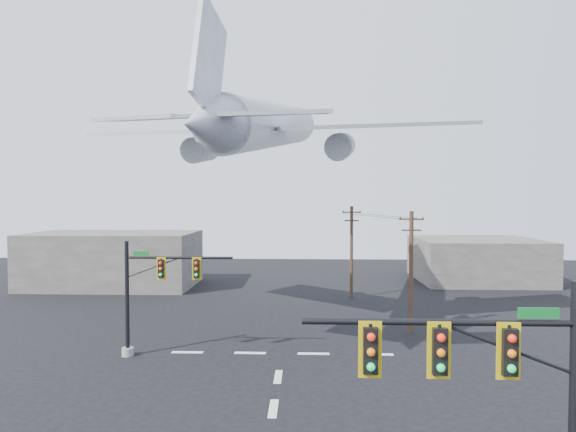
{
  "coord_description": "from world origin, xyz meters",
  "views": [
    {
      "loc": [
        1.46,
        -17.94,
        9.73
      ],
      "look_at": [
        0.65,
        5.0,
        8.93
      ],
      "focal_mm": 30.0,
      "sensor_mm": 36.0,
      "label": 1
    }
  ],
  "objects_px": {
    "signal_mast_far": "(150,295)",
    "airliner": "(269,126)",
    "signal_mast_near": "(506,409)",
    "utility_pole_b": "(351,250)",
    "utility_pole_a": "(411,270)"
  },
  "relations": [
    {
      "from": "signal_mast_far",
      "to": "airliner",
      "type": "xyz_separation_m",
      "value": [
        6.77,
        8.6,
        11.64
      ]
    },
    {
      "from": "signal_mast_near",
      "to": "signal_mast_far",
      "type": "xyz_separation_m",
      "value": [
        -14.75,
        16.75,
        -0.48
      ]
    },
    {
      "from": "airliner",
      "to": "signal_mast_far",
      "type": "bearing_deg",
      "value": 151.74
    },
    {
      "from": "signal_mast_near",
      "to": "utility_pole_b",
      "type": "height_order",
      "value": "utility_pole_b"
    },
    {
      "from": "signal_mast_near",
      "to": "signal_mast_far",
      "type": "distance_m",
      "value": 22.32
    },
    {
      "from": "signal_mast_far",
      "to": "utility_pole_b",
      "type": "bearing_deg",
      "value": 52.03
    },
    {
      "from": "signal_mast_near",
      "to": "utility_pole_a",
      "type": "distance_m",
      "value": 22.57
    },
    {
      "from": "signal_mast_near",
      "to": "signal_mast_far",
      "type": "relative_size",
      "value": 1.07
    },
    {
      "from": "utility_pole_a",
      "to": "utility_pole_b",
      "type": "bearing_deg",
      "value": 106.66
    },
    {
      "from": "signal_mast_near",
      "to": "airliner",
      "type": "bearing_deg",
      "value": 107.47
    },
    {
      "from": "signal_mast_far",
      "to": "utility_pole_a",
      "type": "relative_size",
      "value": 0.81
    },
    {
      "from": "signal_mast_far",
      "to": "utility_pole_b",
      "type": "relative_size",
      "value": 0.79
    },
    {
      "from": "utility_pole_a",
      "to": "signal_mast_near",
      "type": "bearing_deg",
      "value": -93.62
    },
    {
      "from": "utility_pole_a",
      "to": "signal_mast_far",
      "type": "bearing_deg",
      "value": -159.03
    },
    {
      "from": "signal_mast_far",
      "to": "airliner",
      "type": "bearing_deg",
      "value": 51.81
    }
  ]
}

